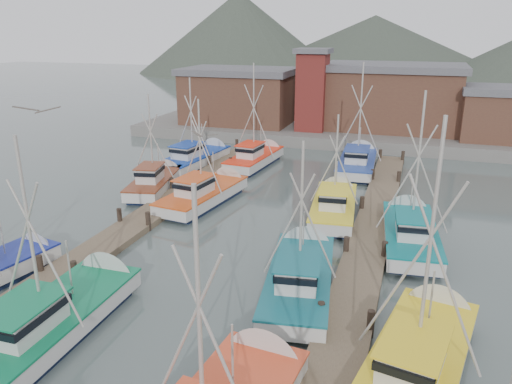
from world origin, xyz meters
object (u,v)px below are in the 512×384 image
(boat_4, at_px, (57,317))
(boat_12, at_px, (257,157))
(lookout_tower, at_px, (312,89))
(boat_8, at_px, (207,193))

(boat_4, xyz_separation_m, boat_12, (-0.36, 27.17, 0.00))
(lookout_tower, height_order, boat_8, lookout_tower)
(lookout_tower, xyz_separation_m, boat_8, (-2.70, -22.06, -4.87))
(boat_4, xyz_separation_m, boat_8, (-0.59, 16.49, -0.00))
(lookout_tower, bearing_deg, boat_12, -102.27)
(boat_8, height_order, boat_12, boat_12)
(lookout_tower, xyz_separation_m, boat_12, (-2.47, -11.38, -4.87))
(boat_4, height_order, boat_12, boat_12)
(boat_8, xyz_separation_m, boat_12, (0.23, 10.68, 0.01))
(boat_4, distance_m, boat_12, 27.17)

